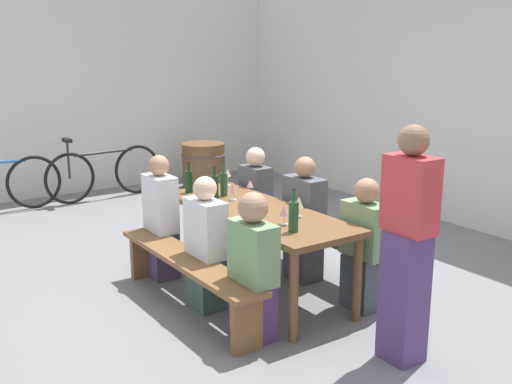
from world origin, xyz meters
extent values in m
plane|color=slate|center=(0.00, 0.00, 0.00)|extent=(24.00, 24.00, 0.00)
cube|color=silver|center=(0.00, 3.23, 1.60)|extent=(14.00, 0.20, 3.20)
cube|color=silver|center=(-4.57, 0.00, 1.60)|extent=(0.20, 6.86, 3.20)
cube|color=brown|center=(0.00, 0.00, 0.72)|extent=(2.03, 0.75, 0.05)
cylinder|color=brown|center=(-0.93, -0.31, 0.35)|extent=(0.07, 0.07, 0.70)
cylinder|color=brown|center=(0.93, -0.31, 0.35)|extent=(0.07, 0.07, 0.70)
cylinder|color=brown|center=(-0.93, 0.31, 0.35)|extent=(0.07, 0.07, 0.70)
cylinder|color=brown|center=(0.93, 0.31, 0.35)|extent=(0.07, 0.07, 0.70)
cube|color=brown|center=(0.00, -0.67, 0.43)|extent=(1.93, 0.30, 0.04)
cube|color=brown|center=(-0.86, -0.67, 0.21)|extent=(0.06, 0.24, 0.41)
cube|color=brown|center=(0.86, -0.67, 0.21)|extent=(0.06, 0.24, 0.41)
cube|color=brown|center=(0.00, 0.67, 0.43)|extent=(1.93, 0.30, 0.04)
cube|color=brown|center=(-0.86, 0.67, 0.21)|extent=(0.06, 0.24, 0.41)
cube|color=brown|center=(0.86, 0.67, 0.21)|extent=(0.06, 0.24, 0.41)
cylinder|color=#234C2D|center=(-0.55, 0.02, 0.86)|extent=(0.07, 0.07, 0.21)
cylinder|color=#234C2D|center=(-0.55, 0.02, 1.01)|extent=(0.02, 0.02, 0.10)
cylinder|color=black|center=(-0.55, 0.02, 1.07)|extent=(0.03, 0.03, 0.01)
cylinder|color=#143319|center=(-0.85, -0.18, 0.85)|extent=(0.07, 0.07, 0.21)
cylinder|color=#143319|center=(-0.85, -0.18, 1.00)|extent=(0.03, 0.03, 0.07)
cylinder|color=black|center=(-0.85, -0.18, 1.04)|extent=(0.03, 0.03, 0.01)
cylinder|color=#234C2D|center=(0.69, -0.13, 0.87)|extent=(0.08, 0.08, 0.23)
cylinder|color=#234C2D|center=(0.69, -0.13, 1.03)|extent=(0.03, 0.03, 0.09)
cylinder|color=black|center=(0.69, -0.13, 1.08)|extent=(0.03, 0.03, 0.01)
cylinder|color=#143319|center=(-0.51, -0.10, 0.86)|extent=(0.07, 0.07, 0.21)
cylinder|color=#143319|center=(-0.51, -0.10, 1.00)|extent=(0.03, 0.03, 0.08)
cylinder|color=black|center=(-0.51, -0.10, 1.05)|extent=(0.03, 0.03, 0.01)
cylinder|color=silver|center=(-0.88, 0.26, 0.75)|extent=(0.06, 0.06, 0.01)
cylinder|color=silver|center=(-0.88, 0.26, 0.80)|extent=(0.01, 0.01, 0.09)
cone|color=beige|center=(-0.88, 0.26, 0.88)|extent=(0.07, 0.07, 0.08)
cylinder|color=silver|center=(0.40, 0.15, 0.75)|extent=(0.06, 0.06, 0.01)
cylinder|color=silver|center=(0.40, 0.15, 0.79)|extent=(0.01, 0.01, 0.07)
cone|color=beige|center=(0.40, 0.15, 0.88)|extent=(0.08, 0.08, 0.09)
cylinder|color=silver|center=(-0.37, 0.01, 0.75)|extent=(0.06, 0.06, 0.01)
cylinder|color=silver|center=(-0.37, 0.01, 0.79)|extent=(0.01, 0.01, 0.07)
cone|color=#D18C93|center=(-0.37, 0.01, 0.87)|extent=(0.06, 0.06, 0.09)
cylinder|color=silver|center=(-0.47, 0.25, 0.75)|extent=(0.06, 0.06, 0.01)
cylinder|color=silver|center=(-0.47, 0.25, 0.79)|extent=(0.01, 0.01, 0.06)
cone|color=#D18C93|center=(-0.47, 0.25, 0.85)|extent=(0.07, 0.07, 0.07)
cylinder|color=silver|center=(0.50, -0.08, 0.75)|extent=(0.06, 0.06, 0.01)
cylinder|color=silver|center=(0.50, -0.08, 0.79)|extent=(0.01, 0.01, 0.07)
cone|color=#D18C93|center=(0.50, -0.08, 0.87)|extent=(0.08, 0.08, 0.09)
cube|color=#4C3A59|center=(-0.78, -0.52, 0.23)|extent=(0.27, 0.24, 0.45)
cube|color=silver|center=(-0.78, -0.52, 0.71)|extent=(0.36, 0.20, 0.52)
sphere|color=#A87A5B|center=(-0.78, -0.52, 1.06)|extent=(0.19, 0.19, 0.19)
cube|color=#3C5344|center=(0.05, -0.52, 0.23)|extent=(0.29, 0.24, 0.45)
cube|color=silver|center=(0.05, -0.52, 0.68)|extent=(0.39, 0.20, 0.47)
sphere|color=beige|center=(0.05, -0.52, 1.01)|extent=(0.19, 0.19, 0.19)
cube|color=#513160|center=(0.72, -0.52, 0.23)|extent=(0.30, 0.24, 0.45)
cube|color=#729966|center=(0.72, -0.52, 0.67)|extent=(0.39, 0.20, 0.45)
sphere|color=#A87A5B|center=(0.72, -0.52, 1.01)|extent=(0.22, 0.22, 0.22)
cube|color=navy|center=(-0.77, 0.52, 0.23)|extent=(0.25, 0.24, 0.45)
cube|color=#4C515B|center=(-0.77, 0.52, 0.69)|extent=(0.33, 0.20, 0.49)
sphere|color=beige|center=(-0.77, 0.52, 1.03)|extent=(0.19, 0.19, 0.19)
cube|color=#463C4B|center=(0.01, 0.52, 0.23)|extent=(0.31, 0.24, 0.45)
cube|color=#4C515B|center=(0.01, 0.52, 0.71)|extent=(0.41, 0.20, 0.51)
sphere|color=#A87A5B|center=(0.01, 0.52, 1.06)|extent=(0.19, 0.19, 0.19)
cube|color=#3E484B|center=(0.78, 0.52, 0.23)|extent=(0.30, 0.24, 0.45)
cube|color=#729966|center=(0.78, 0.52, 0.67)|extent=(0.39, 0.20, 0.45)
sphere|color=#A87A5B|center=(0.78, 0.52, 1.00)|extent=(0.20, 0.20, 0.20)
cube|color=#51396A|center=(1.55, 0.15, 0.46)|extent=(0.26, 0.24, 0.92)
cube|color=#C6383D|center=(1.55, 0.15, 1.17)|extent=(0.35, 0.20, 0.51)
sphere|color=#846047|center=(1.55, 0.15, 1.53)|extent=(0.20, 0.20, 0.20)
cylinder|color=brown|center=(-3.71, 1.60, 0.34)|extent=(0.64, 0.64, 0.67)
torus|color=#4C4C51|center=(-3.71, 1.60, 0.50)|extent=(0.67, 0.67, 0.02)
torus|color=#4C4C51|center=(-3.71, 1.60, 0.17)|extent=(0.67, 0.67, 0.02)
torus|color=black|center=(-3.95, 0.64, 0.35)|extent=(0.09, 0.71, 0.70)
torus|color=black|center=(-3.89, -0.36, 0.35)|extent=(0.09, 0.71, 0.70)
cylinder|color=#26262B|center=(-3.92, 0.14, 0.65)|extent=(0.09, 0.86, 0.04)
cylinder|color=#26262B|center=(-3.89, -0.36, 0.60)|extent=(0.03, 0.03, 0.50)
cube|color=black|center=(-3.89, -0.36, 0.87)|extent=(0.20, 0.08, 0.05)
torus|color=black|center=(-3.94, -0.82, 0.35)|extent=(0.10, 0.71, 0.70)
camera|label=1|loc=(4.17, -2.87, 2.14)|focal=43.09mm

